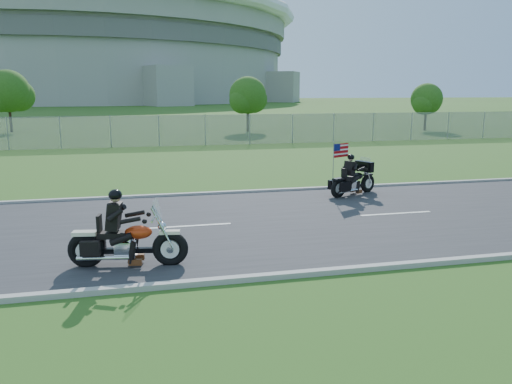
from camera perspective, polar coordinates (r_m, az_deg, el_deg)
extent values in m
plane|color=#2F4F18|center=(13.70, 0.80, -3.57)|extent=(420.00, 420.00, 0.00)
cube|color=#28282B|center=(13.70, 0.80, -3.49)|extent=(120.00, 8.00, 0.04)
cube|color=#9E9B93|center=(17.55, -2.35, -0.04)|extent=(120.00, 0.18, 0.12)
cube|color=#9E9B93|center=(9.99, 6.43, -9.19)|extent=(120.00, 0.18, 0.12)
cube|color=gray|center=(33.00, -16.28, 6.63)|extent=(60.00, 0.03, 2.00)
cylinder|color=#A3A099|center=(183.73, -18.77, 12.98)|extent=(130.00, 130.00, 20.00)
cylinder|color=#605E5B|center=(184.11, -18.91, 15.16)|extent=(132.00, 132.00, 4.00)
cylinder|color=#A3A099|center=(184.64, -19.04, 17.01)|extent=(134.00, 134.00, 6.00)
torus|color=white|center=(185.10, -19.13, 18.24)|extent=(140.40, 140.40, 4.40)
cylinder|color=#382316|center=(43.87, -0.95, 8.54)|extent=(0.22, 0.22, 2.52)
sphere|color=#294D14|center=(43.82, -0.96, 11.01)|extent=(3.20, 3.20, 3.20)
sphere|color=#294D14|center=(44.43, -0.27, 10.56)|extent=(2.40, 2.40, 2.40)
sphere|color=#294D14|center=(43.32, -1.58, 10.41)|extent=(2.24, 2.24, 2.24)
cylinder|color=#382316|center=(48.13, -26.28, 7.80)|extent=(0.22, 0.22, 2.80)
sphere|color=#294D14|center=(48.08, -26.50, 10.29)|extent=(3.60, 3.60, 3.60)
sphere|color=#294D14|center=(48.45, -25.48, 9.91)|extent=(2.70, 2.70, 2.70)
cylinder|color=#382316|center=(48.04, 18.78, 8.03)|extent=(0.22, 0.22, 2.24)
sphere|color=#294D14|center=(47.98, 18.92, 10.03)|extent=(2.80, 2.80, 2.80)
sphere|color=#294D14|center=(48.64, 19.20, 9.65)|extent=(2.10, 2.10, 2.10)
sphere|color=#294D14|center=(47.43, 18.60, 9.56)|extent=(1.96, 1.96, 1.96)
torus|color=black|center=(10.47, -9.77, -6.39)|extent=(0.76, 0.30, 0.74)
torus|color=black|center=(10.79, -18.86, -6.31)|extent=(0.76, 0.30, 0.74)
ellipsoid|color=#BD2F0D|center=(10.46, -13.30, -4.50)|extent=(0.61, 0.41, 0.28)
cube|color=black|center=(10.57, -16.08, -4.70)|extent=(0.59, 0.39, 0.12)
cube|color=black|center=(10.46, -15.93, -2.64)|extent=(0.30, 0.43, 0.55)
sphere|color=black|center=(10.35, -15.79, -0.33)|extent=(0.31, 0.31, 0.27)
cube|color=silver|center=(10.27, -11.21, -1.91)|extent=(0.11, 0.46, 0.40)
torus|color=black|center=(18.07, 12.63, 0.97)|extent=(0.66, 0.42, 0.66)
torus|color=black|center=(16.94, 9.38, 0.40)|extent=(0.66, 0.42, 0.66)
ellipsoid|color=black|center=(17.59, 11.52, 1.79)|extent=(0.57, 0.47, 0.25)
cube|color=black|center=(17.25, 10.51, 1.52)|extent=(0.55, 0.45, 0.11)
cube|color=black|center=(17.23, 10.65, 2.66)|extent=(0.34, 0.41, 0.49)
sphere|color=black|center=(17.21, 10.80, 3.93)|extent=(0.32, 0.32, 0.24)
cube|color=black|center=(17.79, 12.26, 2.88)|extent=(0.48, 0.73, 0.35)
cube|color=#B70C11|center=(17.06, 9.69, 4.72)|extent=(0.65, 0.32, 0.46)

